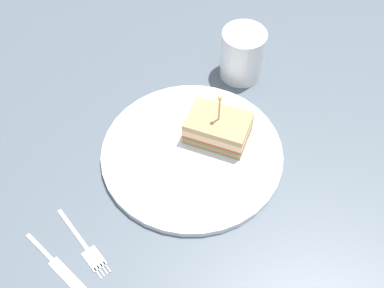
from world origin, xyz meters
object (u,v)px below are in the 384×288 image
Objects in this scene: sandwich_half_center at (218,128)px; drink_glass at (242,56)px; plate at (192,153)px; knife at (58,266)px; fork at (87,249)px.

drink_glass is at bearing 168.16° from sandwich_half_center.
knife is (21.00, -17.16, -0.41)cm from plate.
plate is at bearing -48.40° from sandwich_half_center.
plate is at bearing 140.75° from knife.
knife is at bearing -30.96° from drink_glass.
plate is at bearing 143.11° from fork.
plate is at bearing -20.37° from drink_glass.
knife is (40.94, -24.56, -4.07)cm from drink_glass.
plate is 2.74× the size of knife.
fork is (18.09, -13.58, -0.41)cm from plate.
knife is at bearing -39.25° from plate.
knife is at bearing -50.89° from fork.
fork is at bearing -39.06° from sandwich_half_center.
knife is (24.52, -21.12, -3.24)cm from sandwich_half_center.
sandwich_half_center is 32.52cm from knife.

